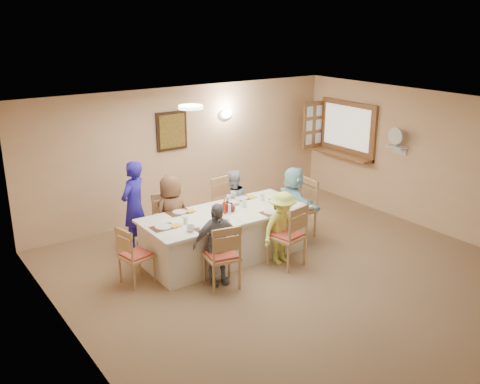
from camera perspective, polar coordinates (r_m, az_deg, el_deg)
ground at (r=8.05m, az=6.99°, el=-9.45°), size 7.00×7.00×0.00m
room_walls at (r=7.47m, az=7.43°, el=0.90°), size 7.00×7.00×7.00m
wall_picture at (r=10.02m, az=-7.29°, el=6.47°), size 0.62×0.05×0.72m
wall_sconce at (r=10.56m, az=-1.46°, el=8.32°), size 0.26×0.09×0.18m
ceiling_light at (r=7.86m, az=-5.27°, el=9.01°), size 0.36×0.36×0.05m
serving_hatch at (r=11.32m, az=11.40°, el=6.58°), size 0.06×1.50×1.15m
hatch_sill at (r=11.35m, az=10.81°, el=3.92°), size 0.30×1.50×0.05m
shutter_door at (r=11.67m, az=7.81°, el=7.12°), size 0.55×0.04×1.00m
fan_shelf at (r=10.41m, az=16.40°, el=4.63°), size 0.22×0.36×0.03m
desk_fan at (r=10.36m, az=16.37°, el=5.41°), size 0.30×0.30×0.28m
dining_table at (r=8.61m, az=-1.53°, el=-4.59°), size 2.69×1.14×0.76m
chair_back_left at (r=8.94m, az=-7.59°, el=-3.25°), size 0.47×0.47×0.94m
chair_back_right at (r=9.49m, az=-1.18°, el=-1.54°), size 0.54×0.54×1.01m
chair_front_left at (r=7.65m, az=-1.99°, el=-6.70°), size 0.56×0.56×0.99m
chair_front_right at (r=8.30m, az=5.00°, el=-4.56°), size 0.58×0.58×1.03m
chair_left_end at (r=7.91m, az=-11.00°, el=-6.56°), size 0.51×0.51×0.89m
chair_right_end at (r=9.44m, az=6.33°, el=-1.73°), size 0.53×0.53×1.03m
diner_back_left at (r=8.77m, az=-7.28°, el=-2.35°), size 0.79×0.64×1.31m
diner_back_right at (r=9.37m, az=-0.78°, el=-1.22°), size 0.66×0.56×1.20m
diner_front_left at (r=7.69m, az=-2.49°, el=-5.56°), size 0.83×0.56×1.24m
diner_front_right at (r=8.36m, az=4.48°, el=-3.84°), size 0.87×0.63×1.17m
diner_right_end at (r=9.32m, az=5.76°, el=-1.13°), size 1.33×0.81×1.29m
caregiver at (r=8.96m, az=-11.26°, el=-1.44°), size 0.87×0.85×1.51m
placemat_fl at (r=7.84m, az=-3.53°, el=-3.96°), size 0.35×0.26×0.01m
plate_fl at (r=7.84m, az=-3.53°, el=-3.89°), size 0.23×0.23×0.01m
napkin_fl at (r=7.89m, az=-2.22°, el=-3.74°), size 0.14×0.14×0.01m
placemat_fr at (r=8.48m, az=3.40°, el=-2.20°), size 0.34×0.25×0.01m
plate_fr at (r=8.48m, az=3.40°, el=-2.14°), size 0.26×0.26×0.02m
napkin_fr at (r=8.55m, az=4.56°, el=-2.01°), size 0.14×0.14×0.01m
placemat_bl at (r=8.52m, az=-6.49°, el=-2.19°), size 0.38×0.28×0.01m
plate_bl at (r=8.52m, az=-6.49°, el=-2.12°), size 0.22×0.22×0.01m
napkin_bl at (r=8.56m, az=-5.27°, el=-2.00°), size 0.13×0.13×0.01m
placemat_br at (r=9.11m, az=0.14°, el=-0.69°), size 0.35×0.26×0.01m
plate_br at (r=9.11m, az=0.14°, el=-0.63°), size 0.23×0.23×0.01m
napkin_br at (r=9.17m, az=1.24°, el=-0.52°), size 0.14×0.14×0.01m
placemat_le at (r=7.96m, az=-8.19°, el=-3.77°), size 0.36×0.26×0.01m
plate_le at (r=7.96m, az=-8.19°, el=-3.70°), size 0.25×0.25×0.02m
napkin_le at (r=7.99m, az=-6.88°, el=-3.56°), size 0.15×0.15×0.01m
placemat_re at (r=9.10m, az=4.34°, el=-0.78°), size 0.34×0.25×0.01m
plate_re at (r=9.09m, az=4.34°, el=-0.72°), size 0.23×0.23×0.01m
napkin_re at (r=9.17m, az=5.41°, el=-0.61°), size 0.15×0.15×0.01m
teacup_a at (r=7.76m, az=-5.28°, el=-3.88°), size 0.21×0.21×0.09m
teacup_b at (r=9.05m, az=-1.19°, el=-0.57°), size 0.13×0.13×0.09m
bowl_a at (r=8.15m, az=-1.95°, el=-2.88°), size 0.26×0.26×0.05m
bowl_b at (r=8.83m, az=-0.66°, el=-1.11°), size 0.23×0.23×0.06m
condiment_ketchup at (r=8.40m, az=-1.69°, el=-1.53°), size 0.15×0.15×0.24m
condiment_brown at (r=8.48m, az=-1.37°, el=-1.38°), size 0.16×0.17×0.22m
condiment_malt at (r=8.50m, az=-0.90°, el=-1.60°), size 0.14×0.14×0.15m
drinking_glass at (r=8.41m, az=-2.60°, el=-1.97°), size 0.07×0.07×0.10m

